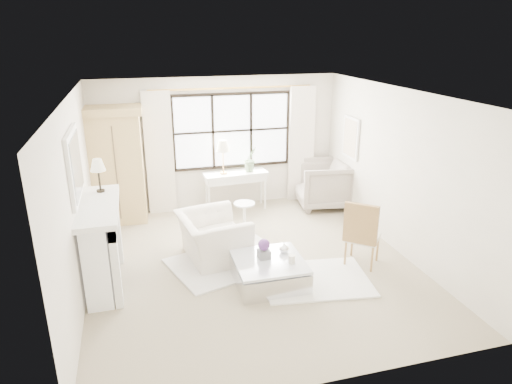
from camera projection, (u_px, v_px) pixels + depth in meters
floor at (252, 264)px, 7.35m from camera, size 5.50×5.50×0.00m
ceiling at (252, 94)px, 6.44m from camera, size 5.50×5.50×0.00m
wall_back at (218, 143)px, 9.39m from camera, size 5.00×0.00×5.00m
wall_front at (325, 272)px, 4.40m from camera, size 5.00×0.00×5.00m
wall_left at (77, 200)px, 6.27m from camera, size 0.00×5.50×5.50m
wall_right at (398, 172)px, 7.52m from camera, size 0.00×5.50×5.50m
window_pane at (232, 131)px, 9.37m from camera, size 2.40×0.02×1.50m
window_frame at (232, 131)px, 9.36m from camera, size 2.50×0.04×1.50m
curtain_rod at (232, 88)px, 9.02m from camera, size 3.30×0.04×0.04m
curtain_left at (159, 154)px, 9.04m from camera, size 0.55×0.10×2.47m
curtain_right at (301, 144)px, 9.79m from camera, size 0.55×0.10×2.47m
fireplace at (100, 244)px, 6.56m from camera, size 0.58×1.66×1.26m
mirror_frame at (74, 165)px, 6.11m from camera, size 0.05×1.15×0.95m
mirror_glass at (77, 165)px, 6.12m from camera, size 0.02×1.00×0.80m
art_frame at (351, 138)px, 8.99m from camera, size 0.04×0.62×0.82m
art_canvas at (350, 138)px, 8.98m from camera, size 0.01×0.52×0.72m
mantel_lamp at (98, 167)px, 6.72m from camera, size 0.22×0.22×0.51m
armoire at (116, 165)px, 8.65m from camera, size 1.16×0.76×2.24m
console_table at (236, 191)px, 9.48m from camera, size 1.33×0.53×0.80m
console_lamp at (223, 147)px, 9.08m from camera, size 0.28×0.28×0.69m
orchid_plant at (251, 159)px, 9.34m from camera, size 0.36×0.33×0.52m
side_table at (244, 212)px, 8.57m from camera, size 0.40×0.40×0.51m
rug_left at (229, 261)px, 7.38m from camera, size 2.12×1.77×0.03m
rug_right at (316, 279)px, 6.86m from camera, size 1.72×1.38×0.03m
club_armchair at (213, 237)px, 7.41m from camera, size 1.17×1.29×0.75m
wingback_chair at (323, 184)px, 9.62m from camera, size 1.22×1.20×0.98m
french_chair at (362, 246)px, 7.24m from camera, size 0.68×0.68×1.08m
coffee_table at (269, 272)px, 6.73m from camera, size 1.01×1.01×0.38m
planter_box at (264, 254)px, 6.71m from camera, size 0.18×0.18×0.13m
planter_flowers at (264, 245)px, 6.65m from camera, size 0.18×0.18×0.18m
pillar_candle at (292, 259)px, 6.56m from camera, size 0.10×0.10×0.12m
coffee_vase at (284, 248)px, 6.87m from camera, size 0.18×0.18×0.16m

